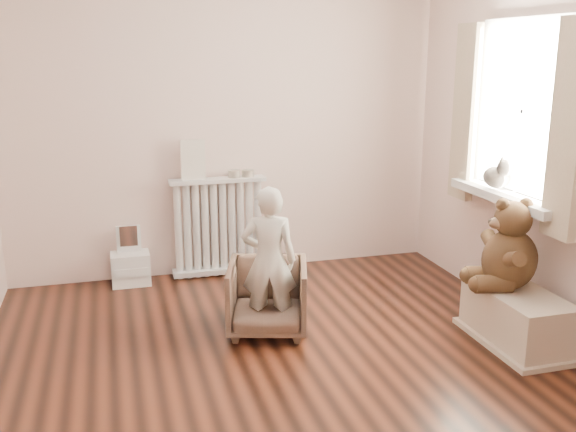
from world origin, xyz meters
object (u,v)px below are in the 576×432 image
object	(u,v)px
plush_cat	(497,175)
toy_bench	(518,314)
radiator	(219,230)
child	(269,261)
armchair	(267,297)
toy_vanity	(130,252)
teddy_bear	(511,240)

from	to	relation	value
plush_cat	toy_bench	bearing A→B (deg)	-118.67
radiator	toy_bench	size ratio (longest dim) A/B	1.12
child	toy_bench	xyz separation A→B (m)	(1.51, -0.57, -0.32)
radiator	armchair	distance (m)	1.23
plush_cat	toy_vanity	bearing A→B (deg)	139.03
armchair	toy_bench	world-z (taller)	armchair
radiator	toy_vanity	world-z (taller)	radiator
radiator	child	world-z (taller)	child
armchair	radiator	bearing A→B (deg)	111.78
armchair	child	size ratio (longest dim) A/B	0.54
armchair	toy_bench	distance (m)	1.63
teddy_bear	armchair	bearing A→B (deg)	173.06
plush_cat	child	bearing A→B (deg)	165.18
teddy_bear	plush_cat	distance (m)	0.58
child	teddy_bear	distance (m)	1.56
radiator	armchair	size ratio (longest dim) A/B	1.56
armchair	toy_bench	bearing A→B (deg)	-5.92
toy_bench	teddy_bear	world-z (taller)	teddy_bear
toy_vanity	plush_cat	size ratio (longest dim) A/B	1.75
radiator	toy_vanity	size ratio (longest dim) A/B	1.73
child	plush_cat	world-z (taller)	plush_cat
radiator	plush_cat	size ratio (longest dim) A/B	3.02
radiator	teddy_bear	world-z (taller)	teddy_bear
toy_vanity	toy_bench	size ratio (longest dim) A/B	0.65
child	teddy_bear	bearing A→B (deg)	179.24
toy_bench	teddy_bear	size ratio (longest dim) A/B	1.27
radiator	child	distance (m)	1.27
toy_vanity	toy_bench	bearing A→B (deg)	-37.29
radiator	toy_vanity	bearing A→B (deg)	-177.66
radiator	plush_cat	distance (m)	2.26
toy_vanity	armchair	world-z (taller)	toy_vanity
armchair	child	xyz separation A→B (m)	(0.00, -0.05, 0.27)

